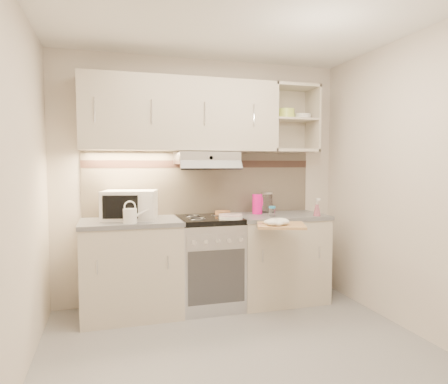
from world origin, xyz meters
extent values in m
plane|color=gray|center=(0.00, 0.00, 0.00)|extent=(3.00, 3.00, 0.00)
cube|color=beige|center=(0.00, 1.40, 1.25)|extent=(3.00, 0.04, 2.50)
cube|color=beige|center=(0.00, -1.40, 1.25)|extent=(3.00, 0.04, 2.50)
cube|color=beige|center=(-1.50, 0.00, 1.25)|extent=(0.04, 2.80, 2.50)
cube|color=beige|center=(1.50, 0.00, 1.25)|extent=(0.04, 2.80, 2.50)
cube|color=white|center=(0.00, 0.00, 2.50)|extent=(3.00, 2.80, 0.04)
cube|color=#C6B299|center=(0.00, 1.39, 1.22)|extent=(2.40, 0.02, 0.64)
cube|color=#39251F|center=(0.00, 1.38, 1.42)|extent=(2.40, 0.01, 0.08)
cube|color=beige|center=(-0.25, 1.23, 1.90)|extent=(1.90, 0.34, 0.70)
cube|color=beige|center=(0.95, 1.23, 1.90)|extent=(0.50, 0.34, 0.70)
cylinder|color=#C2DE55|center=(0.87, 1.23, 1.95)|extent=(0.19, 0.19, 0.10)
cylinder|color=white|center=(1.07, 1.23, 1.93)|extent=(0.18, 0.18, 0.06)
cube|color=#B7B7BC|center=(0.00, 1.20, 1.48)|extent=(0.60, 0.40, 0.12)
cube|color=beige|center=(-0.75, 1.10, 0.43)|extent=(0.90, 0.60, 0.86)
cube|color=slate|center=(-0.75, 1.10, 0.88)|extent=(0.92, 0.62, 0.04)
cube|color=beige|center=(0.75, 1.10, 0.43)|extent=(0.90, 0.60, 0.86)
cube|color=slate|center=(0.75, 1.10, 0.88)|extent=(0.92, 0.62, 0.04)
cube|color=#B7B7BC|center=(0.00, 1.10, 0.42)|extent=(0.60, 0.58, 0.85)
cube|color=black|center=(0.00, 1.10, 0.88)|extent=(0.60, 0.60, 0.05)
cube|color=white|center=(-0.75, 1.15, 1.04)|extent=(0.55, 0.46, 0.27)
cube|color=black|center=(-0.75, 0.97, 1.04)|extent=(0.31, 0.09, 0.21)
cylinder|color=white|center=(-0.77, 0.89, 0.96)|extent=(0.12, 0.12, 0.13)
cone|color=white|center=(-0.67, 0.90, 0.98)|extent=(0.17, 0.04, 0.10)
torus|color=white|center=(-0.77, 0.89, 1.05)|extent=(0.11, 0.02, 0.10)
cylinder|color=white|center=(0.17, 0.92, 0.91)|extent=(0.23, 0.23, 0.01)
cylinder|color=white|center=(0.17, 0.92, 0.92)|extent=(0.23, 0.23, 0.01)
cylinder|color=white|center=(0.17, 0.92, 0.94)|extent=(0.23, 0.23, 0.01)
cube|color=silver|center=(0.17, 0.92, 0.95)|extent=(0.15, 0.04, 0.01)
cylinder|color=#A68242|center=(0.18, 1.23, 0.92)|extent=(0.16, 0.16, 0.04)
cylinder|color=#F40C8A|center=(0.55, 1.20, 1.00)|extent=(0.10, 0.10, 0.21)
cube|color=#F40C8A|center=(0.60, 1.19, 1.03)|extent=(0.02, 0.03, 0.09)
cylinder|color=silver|center=(0.70, 1.30, 1.00)|extent=(0.11, 0.11, 0.20)
cylinder|color=#B7B7BC|center=(0.70, 1.30, 1.11)|extent=(0.11, 0.11, 0.02)
cylinder|color=white|center=(0.63, 0.99, 0.94)|extent=(0.06, 0.06, 0.08)
cylinder|color=#2584B9|center=(0.63, 0.99, 0.99)|extent=(0.07, 0.07, 0.02)
cone|color=pink|center=(1.06, 0.88, 0.96)|extent=(0.07, 0.07, 0.12)
cube|color=tan|center=(0.54, 0.58, 0.87)|extent=(0.52, 0.50, 0.02)
camera|label=1|loc=(-0.95, -2.68, 1.42)|focal=32.00mm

